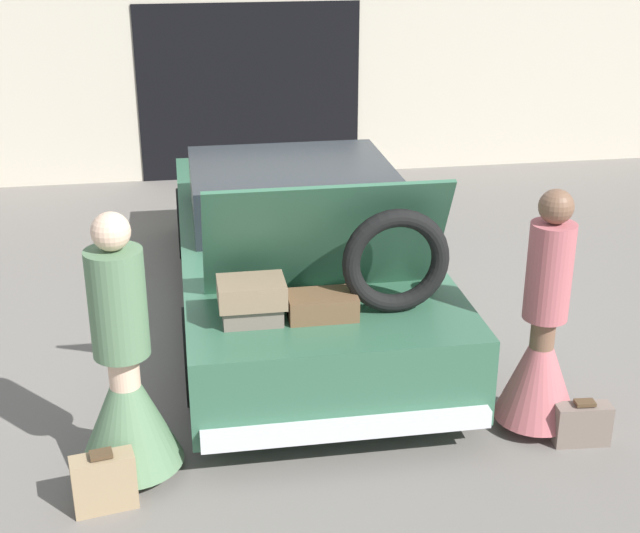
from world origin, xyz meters
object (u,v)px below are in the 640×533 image
(person_left, at_px, (125,386))
(suitcase_beside_left_person, at_px, (104,482))
(car, at_px, (296,249))
(person_right, at_px, (541,346))
(suitcase_beside_right_person, at_px, (582,424))

(person_left, xyz_separation_m, suitcase_beside_left_person, (-0.15, -0.34, -0.43))
(car, xyz_separation_m, suitcase_beside_left_person, (-1.49, -2.55, -0.40))
(car, bearing_deg, person_right, -57.53)
(person_left, xyz_separation_m, person_right, (2.70, 0.09, -0.00))
(person_right, height_order, suitcase_beside_left_person, person_right)
(car, height_order, person_right, person_right)
(car, relative_size, suitcase_beside_right_person, 12.62)
(person_right, bearing_deg, suitcase_beside_left_person, 102.27)
(car, height_order, person_left, person_left)
(person_left, distance_m, suitcase_beside_left_person, 0.57)
(car, relative_size, suitcase_beside_left_person, 12.21)
(person_right, distance_m, suitcase_beside_right_person, 0.57)
(car, xyz_separation_m, person_right, (1.35, -2.12, 0.03))
(person_left, distance_m, person_right, 2.70)
(person_left, relative_size, suitcase_beside_right_person, 4.58)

